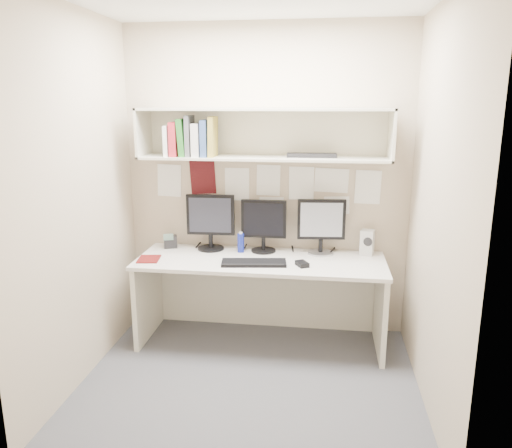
# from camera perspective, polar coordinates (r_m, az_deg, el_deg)

# --- Properties ---
(floor) EXTENTS (2.40, 2.00, 0.01)m
(floor) POSITION_cam_1_polar(r_m,az_deg,el_deg) (3.76, -0.80, -17.69)
(floor) COLOR #48484D
(floor) RESTS_ON ground
(wall_back) EXTENTS (2.40, 0.02, 2.60)m
(wall_back) POSITION_cam_1_polar(r_m,az_deg,el_deg) (4.26, 1.16, 4.77)
(wall_back) COLOR tan
(wall_back) RESTS_ON ground
(wall_front) EXTENTS (2.40, 0.02, 2.60)m
(wall_front) POSITION_cam_1_polar(r_m,az_deg,el_deg) (2.33, -4.59, -2.86)
(wall_front) COLOR tan
(wall_front) RESTS_ON ground
(wall_left) EXTENTS (0.02, 2.00, 2.60)m
(wall_left) POSITION_cam_1_polar(r_m,az_deg,el_deg) (3.66, -19.82, 2.47)
(wall_left) COLOR tan
(wall_left) RESTS_ON ground
(wall_right) EXTENTS (0.02, 2.00, 2.60)m
(wall_right) POSITION_cam_1_polar(r_m,az_deg,el_deg) (3.32, 20.06, 1.38)
(wall_right) COLOR tan
(wall_right) RESTS_ON ground
(desk) EXTENTS (2.00, 0.70, 0.73)m
(desk) POSITION_cam_1_polar(r_m,az_deg,el_deg) (4.17, 0.53, -8.76)
(desk) COLOR silver
(desk) RESTS_ON floor
(overhead_hutch) EXTENTS (2.00, 0.38, 0.40)m
(overhead_hutch) POSITION_cam_1_polar(r_m,az_deg,el_deg) (4.07, 0.96, 10.31)
(overhead_hutch) COLOR beige
(overhead_hutch) RESTS_ON wall_back
(pinned_papers) EXTENTS (1.92, 0.01, 0.48)m
(pinned_papers) POSITION_cam_1_polar(r_m,az_deg,el_deg) (4.26, 1.15, 4.09)
(pinned_papers) COLOR white
(pinned_papers) RESTS_ON wall_back
(monitor_left) EXTENTS (0.41, 0.22, 0.48)m
(monitor_left) POSITION_cam_1_polar(r_m,az_deg,el_deg) (4.27, -5.22, 0.48)
(monitor_left) COLOR black
(monitor_left) RESTS_ON desk
(monitor_center) EXTENTS (0.38, 0.21, 0.44)m
(monitor_center) POSITION_cam_1_polar(r_m,az_deg,el_deg) (4.19, 0.88, 0.07)
(monitor_center) COLOR black
(monitor_center) RESTS_ON desk
(monitor_right) EXTENTS (0.40, 0.22, 0.46)m
(monitor_right) POSITION_cam_1_polar(r_m,az_deg,el_deg) (4.16, 7.47, -0.03)
(monitor_right) COLOR #A5A5AA
(monitor_right) RESTS_ON desk
(keyboard) EXTENTS (0.52, 0.24, 0.02)m
(keyboard) POSITION_cam_1_polar(r_m,az_deg,el_deg) (3.91, -0.24, -4.45)
(keyboard) COLOR black
(keyboard) RESTS_ON desk
(mouse) EXTENTS (0.12, 0.14, 0.04)m
(mouse) POSITION_cam_1_polar(r_m,az_deg,el_deg) (3.88, 5.29, -4.57)
(mouse) COLOR black
(mouse) RESTS_ON desk
(speaker) EXTENTS (0.13, 0.13, 0.21)m
(speaker) POSITION_cam_1_polar(r_m,az_deg,el_deg) (4.23, 12.59, -2.06)
(speaker) COLOR #B8B8B3
(speaker) RESTS_ON desk
(blue_bottle) EXTENTS (0.06, 0.06, 0.18)m
(blue_bottle) POSITION_cam_1_polar(r_m,az_deg,el_deg) (4.21, -1.76, -2.13)
(blue_bottle) COLOR navy
(blue_bottle) RESTS_ON desk
(maroon_notebook) EXTENTS (0.19, 0.22, 0.01)m
(maroon_notebook) POSITION_cam_1_polar(r_m,az_deg,el_deg) (4.12, -12.14, -3.93)
(maroon_notebook) COLOR #5D1110
(maroon_notebook) RESTS_ON desk
(desk_phone) EXTENTS (0.14, 0.13, 0.14)m
(desk_phone) POSITION_cam_1_polar(r_m,az_deg,el_deg) (4.41, -9.76, -1.99)
(desk_phone) COLOR black
(desk_phone) RESTS_ON desk
(book_stack) EXTENTS (0.40, 0.20, 0.32)m
(book_stack) POSITION_cam_1_polar(r_m,az_deg,el_deg) (4.07, -7.40, 9.68)
(book_stack) COLOR white
(book_stack) RESTS_ON overhead_hutch
(hutch_tray) EXTENTS (0.40, 0.16, 0.03)m
(hutch_tray) POSITION_cam_1_polar(r_m,az_deg,el_deg) (4.02, 6.40, 7.82)
(hutch_tray) COLOR black
(hutch_tray) RESTS_ON overhead_hutch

